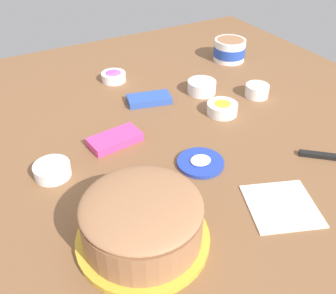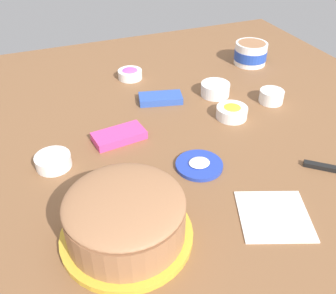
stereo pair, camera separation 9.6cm
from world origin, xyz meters
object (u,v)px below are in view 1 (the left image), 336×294
object	(u,v)px
sprinkle_bowl_yellow	(222,108)
candy_box_upper	(115,139)
sprinkle_bowl_orange	(52,170)
paper_napkin	(282,205)
frosting_tub_lid	(200,162)
frosted_cake	(142,222)
sprinkle_bowl_blue	(257,90)
sprinkle_bowl_rainbow	(114,76)
candy_box_lower	(149,99)
sprinkle_bowl_green	(202,87)
frosting_tub	(229,50)

from	to	relation	value
sprinkle_bowl_yellow	candy_box_upper	bearing A→B (deg)	-2.24
sprinkle_bowl_yellow	sprinkle_bowl_orange	distance (m)	0.54
paper_napkin	sprinkle_bowl_orange	bearing A→B (deg)	-40.17
frosting_tub_lid	paper_napkin	world-z (taller)	frosting_tub_lid
frosted_cake	sprinkle_bowl_blue	size ratio (longest dim) A/B	3.51
sprinkle_bowl_rainbow	candy_box_upper	distance (m)	0.38
frosted_cake	sprinkle_bowl_orange	bearing A→B (deg)	-70.02
sprinkle_bowl_orange	candy_box_lower	world-z (taller)	sprinkle_bowl_orange
frosted_cake	candy_box_lower	bearing A→B (deg)	-117.88
sprinkle_bowl_blue	paper_napkin	bearing A→B (deg)	56.57
sprinkle_bowl_yellow	paper_napkin	world-z (taller)	sprinkle_bowl_yellow
candy_box_upper	frosted_cake	bearing A→B (deg)	69.53
sprinkle_bowl_green	frosted_cake	bearing A→B (deg)	46.52
frosting_tub	frosting_tub_lid	world-z (taller)	frosting_tub
sprinkle_bowl_yellow	sprinkle_bowl_green	distance (m)	0.14
sprinkle_bowl_yellow	sprinkle_bowl_green	bearing A→B (deg)	-97.66
sprinkle_bowl_green	frosting_tub_lid	bearing A→B (deg)	56.54
frosting_tub_lid	sprinkle_bowl_orange	size ratio (longest dim) A/B	1.34
sprinkle_bowl_rainbow	candy_box_upper	world-z (taller)	sprinkle_bowl_rainbow
frosted_cake	paper_napkin	world-z (taller)	frosted_cake
sprinkle_bowl_yellow	candy_box_upper	distance (m)	0.35
sprinkle_bowl_blue	candy_box_upper	bearing A→B (deg)	2.28
sprinkle_bowl_green	sprinkle_bowl_blue	bearing A→B (deg)	143.05
sprinkle_bowl_rainbow	candy_box_upper	xyz separation A→B (m)	(0.14, 0.35, -0.01)
frosted_cake	sprinkle_bowl_green	bearing A→B (deg)	-133.48
candy_box_lower	paper_napkin	distance (m)	0.56
frosting_tub	candy_box_lower	size ratio (longest dim) A/B	0.89
frosting_tub	sprinkle_bowl_orange	bearing A→B (deg)	24.36
sprinkle_bowl_blue	candy_box_upper	world-z (taller)	sprinkle_bowl_blue
sprinkle_bowl_green	candy_box_upper	size ratio (longest dim) A/B	0.67
frosted_cake	frosting_tub	distance (m)	0.95
sprinkle_bowl_yellow	sprinkle_bowl_blue	distance (m)	0.17
sprinkle_bowl_green	sprinkle_bowl_blue	xyz separation A→B (m)	(-0.15, 0.11, -0.00)
sprinkle_bowl_rainbow	sprinkle_bowl_orange	size ratio (longest dim) A/B	0.96
frosting_tub	candy_box_lower	distance (m)	0.45
frosted_cake	sprinkle_bowl_orange	size ratio (longest dim) A/B	3.02
candy_box_upper	paper_napkin	distance (m)	0.47
frosting_tub_lid	paper_napkin	xyz separation A→B (m)	(-0.08, 0.21, -0.00)
frosting_tub	frosting_tub_lid	distance (m)	0.68
frosting_tub	candy_box_upper	size ratio (longest dim) A/B	0.87
sprinkle_bowl_orange	sprinkle_bowl_blue	distance (m)	0.70
sprinkle_bowl_rainbow	candy_box_upper	bearing A→B (deg)	68.18
sprinkle_bowl_blue	candy_box_upper	size ratio (longest dim) A/B	0.54
sprinkle_bowl_blue	paper_napkin	world-z (taller)	sprinkle_bowl_blue
sprinkle_bowl_yellow	sprinkle_bowl_green	world-z (taller)	sprinkle_bowl_green
candy_box_lower	frosted_cake	bearing A→B (deg)	75.93
frosting_tub	sprinkle_bowl_orange	size ratio (longest dim) A/B	1.38
sprinkle_bowl_yellow	candy_box_lower	xyz separation A→B (m)	(0.16, -0.17, -0.01)
sprinkle_bowl_rainbow	candy_box_lower	distance (m)	0.20
candy_box_upper	frosting_tub	bearing A→B (deg)	-160.50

